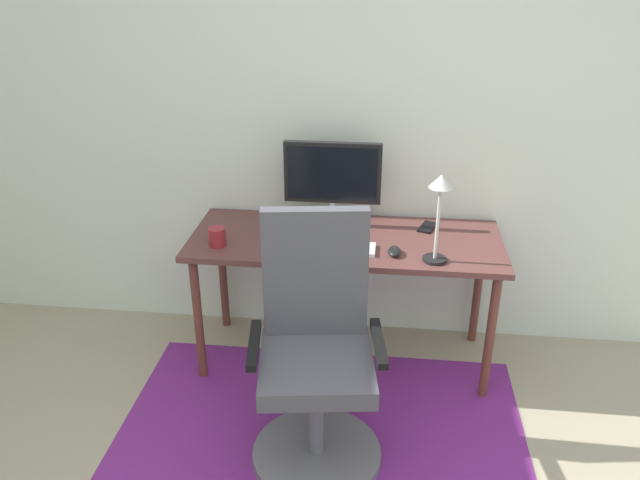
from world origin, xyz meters
name	(u,v)px	position (x,y,z in m)	size (l,w,h in m)	color
wall_back	(372,103)	(0.00, 2.20, 1.30)	(6.00, 0.10, 2.60)	silver
area_rug	(319,442)	(-0.15, 1.17, 0.00)	(1.85, 1.36, 0.01)	#74267A
desk	(345,251)	(-0.10, 1.83, 0.64)	(1.54, 0.61, 0.71)	brown
monitor	(333,177)	(-0.18, 1.99, 0.97)	(0.49, 0.18, 0.44)	#B2B2B7
keyboard	(330,248)	(-0.16, 1.69, 0.72)	(0.43, 0.13, 0.02)	white
computer_mouse	(394,251)	(0.14, 1.67, 0.73)	(0.06, 0.10, 0.03)	black
coffee_cup	(217,237)	(-0.70, 1.67, 0.76)	(0.08, 0.08, 0.09)	maroon
cell_phone	(427,227)	(0.31, 1.99, 0.72)	(0.07, 0.14, 0.01)	black
desk_lamp	(440,200)	(0.33, 1.63, 1.01)	(0.11, 0.11, 0.42)	black
office_chair	(316,369)	(-0.16, 1.13, 0.43)	(0.57, 0.55, 1.09)	slate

